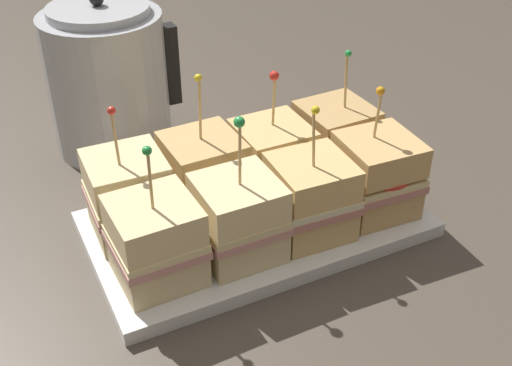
{
  "coord_description": "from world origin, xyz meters",
  "views": [
    {
      "loc": [
        -0.28,
        -0.57,
        0.49
      ],
      "look_at": [
        0.0,
        0.0,
        0.07
      ],
      "focal_mm": 45.0,
      "sensor_mm": 36.0,
      "label": 1
    }
  ],
  "objects_px": {
    "sandwich_front_center_left": "(238,218)",
    "sandwich_front_center_right": "(310,197)",
    "sandwich_back_center_right": "(272,159)",
    "kettle_steel": "(108,80)",
    "sandwich_front_far_left": "(156,241)",
    "sandwich_back_far_left": "(128,195)",
    "sandwich_front_far_right": "(377,176)",
    "sandwich_back_far_right": "(335,141)",
    "sandwich_back_center_left": "(203,174)",
    "serving_platter": "(256,224)"
  },
  "relations": [
    {
      "from": "sandwich_front_center_left",
      "to": "sandwich_front_center_right",
      "type": "distance_m",
      "value": 0.09
    },
    {
      "from": "sandwich_front_far_left",
      "to": "sandwich_back_center_left",
      "type": "distance_m",
      "value": 0.13
    },
    {
      "from": "sandwich_back_center_left",
      "to": "kettle_steel",
      "type": "bearing_deg",
      "value": 101.39
    },
    {
      "from": "sandwich_back_center_right",
      "to": "sandwich_back_far_right",
      "type": "relative_size",
      "value": 0.95
    },
    {
      "from": "sandwich_front_far_left",
      "to": "sandwich_back_far_left",
      "type": "bearing_deg",
      "value": 90.91
    },
    {
      "from": "kettle_steel",
      "to": "sandwich_front_center_right",
      "type": "bearing_deg",
      "value": -66.99
    },
    {
      "from": "sandwich_back_center_right",
      "to": "sandwich_back_far_left",
      "type": "bearing_deg",
      "value": 179.64
    },
    {
      "from": "serving_platter",
      "to": "sandwich_front_center_left",
      "type": "relative_size",
      "value": 2.29
    },
    {
      "from": "sandwich_front_far_right",
      "to": "sandwich_back_center_right",
      "type": "height_order",
      "value": "sandwich_back_center_right"
    },
    {
      "from": "sandwich_front_far_left",
      "to": "serving_platter",
      "type": "bearing_deg",
      "value": 18.15
    },
    {
      "from": "sandwich_back_center_left",
      "to": "sandwich_back_center_right",
      "type": "distance_m",
      "value": 0.09
    },
    {
      "from": "sandwich_back_far_left",
      "to": "kettle_steel",
      "type": "bearing_deg",
      "value": 78.73
    },
    {
      "from": "sandwich_back_far_right",
      "to": "kettle_steel",
      "type": "relative_size",
      "value": 0.75
    },
    {
      "from": "kettle_steel",
      "to": "sandwich_back_far_left",
      "type": "bearing_deg",
      "value": -101.27
    },
    {
      "from": "sandwich_back_center_right",
      "to": "kettle_steel",
      "type": "bearing_deg",
      "value": 120.4
    },
    {
      "from": "sandwich_front_center_left",
      "to": "sandwich_front_center_right",
      "type": "bearing_deg",
      "value": -0.03
    },
    {
      "from": "sandwich_back_center_right",
      "to": "kettle_steel",
      "type": "height_order",
      "value": "kettle_steel"
    },
    {
      "from": "sandwich_front_far_left",
      "to": "sandwich_front_far_right",
      "type": "height_order",
      "value": "sandwich_front_far_left"
    },
    {
      "from": "sandwich_front_center_right",
      "to": "sandwich_back_center_left",
      "type": "distance_m",
      "value": 0.14
    },
    {
      "from": "sandwich_front_center_right",
      "to": "sandwich_back_far_right",
      "type": "relative_size",
      "value": 0.96
    },
    {
      "from": "sandwich_front_center_right",
      "to": "sandwich_front_center_left",
      "type": "bearing_deg",
      "value": 179.97
    },
    {
      "from": "sandwich_front_center_left",
      "to": "sandwich_back_far_left",
      "type": "bearing_deg",
      "value": 135.43
    },
    {
      "from": "sandwich_back_far_left",
      "to": "kettle_steel",
      "type": "distance_m",
      "value": 0.25
    },
    {
      "from": "sandwich_front_far_left",
      "to": "kettle_steel",
      "type": "bearing_deg",
      "value": 82.1
    },
    {
      "from": "sandwich_front_far_right",
      "to": "sandwich_back_far_right",
      "type": "xyz_separation_m",
      "value": [
        -0.0,
        0.09,
        -0.0
      ]
    },
    {
      "from": "sandwich_front_far_left",
      "to": "sandwich_back_far_right",
      "type": "distance_m",
      "value": 0.3
    },
    {
      "from": "sandwich_front_far_right",
      "to": "sandwich_back_center_left",
      "type": "distance_m",
      "value": 0.21
    },
    {
      "from": "sandwich_back_far_right",
      "to": "sandwich_back_far_left",
      "type": "bearing_deg",
      "value": -179.93
    },
    {
      "from": "sandwich_front_far_left",
      "to": "sandwich_front_center_left",
      "type": "bearing_deg",
      "value": -1.24
    },
    {
      "from": "kettle_steel",
      "to": "sandwich_front_center_left",
      "type": "bearing_deg",
      "value": -81.61
    },
    {
      "from": "sandwich_back_far_right",
      "to": "sandwich_front_center_left",
      "type": "bearing_deg",
      "value": -152.78
    },
    {
      "from": "sandwich_front_far_left",
      "to": "sandwich_back_center_left",
      "type": "xyz_separation_m",
      "value": [
        0.09,
        0.1,
        0.0
      ]
    },
    {
      "from": "sandwich_front_center_left",
      "to": "sandwich_back_center_left",
      "type": "distance_m",
      "value": 0.1
    },
    {
      "from": "serving_platter",
      "to": "sandwich_back_far_right",
      "type": "relative_size",
      "value": 2.3
    },
    {
      "from": "sandwich_front_far_right",
      "to": "sandwich_front_far_left",
      "type": "bearing_deg",
      "value": 179.86
    },
    {
      "from": "serving_platter",
      "to": "sandwich_front_center_left",
      "type": "xyz_separation_m",
      "value": [
        -0.05,
        -0.05,
        0.06
      ]
    },
    {
      "from": "serving_platter",
      "to": "kettle_steel",
      "type": "height_order",
      "value": "kettle_steel"
    },
    {
      "from": "sandwich_back_far_left",
      "to": "sandwich_front_center_right",
      "type": "bearing_deg",
      "value": -26.74
    },
    {
      "from": "sandwich_back_far_left",
      "to": "sandwich_back_far_right",
      "type": "height_order",
      "value": "sandwich_back_far_right"
    },
    {
      "from": "sandwich_front_center_left",
      "to": "sandwich_back_center_right",
      "type": "distance_m",
      "value": 0.13
    },
    {
      "from": "sandwich_front_center_left",
      "to": "sandwich_front_far_right",
      "type": "xyz_separation_m",
      "value": [
        0.19,
        0.0,
        0.0
      ]
    },
    {
      "from": "serving_platter",
      "to": "sandwich_back_far_right",
      "type": "height_order",
      "value": "sandwich_back_far_right"
    },
    {
      "from": "sandwich_front_far_right",
      "to": "sandwich_back_far_right",
      "type": "height_order",
      "value": "sandwich_back_far_right"
    },
    {
      "from": "sandwich_front_far_right",
      "to": "sandwich_back_center_right",
      "type": "relative_size",
      "value": 0.99
    },
    {
      "from": "serving_platter",
      "to": "sandwich_back_center_right",
      "type": "relative_size",
      "value": 2.42
    },
    {
      "from": "serving_platter",
      "to": "sandwich_back_center_right",
      "type": "bearing_deg",
      "value": 45.14
    },
    {
      "from": "sandwich_back_center_left",
      "to": "kettle_steel",
      "type": "relative_size",
      "value": 0.78
    },
    {
      "from": "sandwich_back_far_right",
      "to": "kettle_steel",
      "type": "xyz_separation_m",
      "value": [
        -0.24,
        0.24,
        0.04
      ]
    },
    {
      "from": "sandwich_front_center_left",
      "to": "sandwich_back_far_left",
      "type": "distance_m",
      "value": 0.14
    },
    {
      "from": "serving_platter",
      "to": "sandwich_front_center_left",
      "type": "height_order",
      "value": "sandwich_front_center_left"
    }
  ]
}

